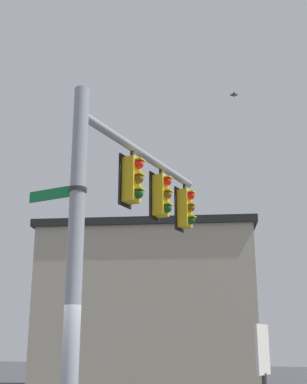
{
  "coord_description": "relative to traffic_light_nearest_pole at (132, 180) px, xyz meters",
  "views": [
    {
      "loc": [
        7.65,
        5.74,
        1.81
      ],
      "look_at": [
        -3.11,
        -0.03,
        5.42
      ],
      "focal_mm": 48.49,
      "sensor_mm": 36.0,
      "label": 1
    }
  ],
  "objects": [
    {
      "name": "signal_pole",
      "position": [
        2.03,
        -0.0,
        -2.04
      ],
      "size": [
        0.31,
        0.31,
        6.78
      ],
      "primitive_type": "cylinder",
      "color": "gray",
      "rests_on": "ground"
    },
    {
      "name": "mast_arm",
      "position": [
        -0.62,
        -0.03,
        0.79
      ],
      "size": [
        5.29,
        0.24,
        0.19
      ],
      "primitive_type": "cylinder",
      "rotation": [
        0.0,
        1.57,
        3.15
      ],
      "color": "gray"
    },
    {
      "name": "traffic_light_nearest_pole",
      "position": [
        0.0,
        0.0,
        0.0
      ],
      "size": [
        0.54,
        0.49,
        1.31
      ],
      "color": "black"
    },
    {
      "name": "traffic_light_mid_inner",
      "position": [
        -1.47,
        -0.01,
        0.0
      ],
      "size": [
        0.54,
        0.49,
        1.31
      ],
      "color": "black"
    },
    {
      "name": "traffic_light_mid_outer",
      "position": [
        -2.93,
        -0.03,
        0.0
      ],
      "size": [
        0.54,
        0.49,
        1.31
      ],
      "color": "black"
    },
    {
      "name": "street_name_sign",
      "position": [
        2.03,
        -0.29,
        -0.78
      ],
      "size": [
        0.35,
        1.34,
        0.22
      ],
      "color": "#147238"
    },
    {
      "name": "bird_flying",
      "position": [
        -2.79,
        1.58,
        3.02
      ],
      "size": [
        0.3,
        0.24,
        0.08
      ],
      "color": "#4C4742"
    },
    {
      "name": "storefront_building",
      "position": [
        -10.44,
        -5.18,
        -2.12
      ],
      "size": [
        10.11,
        10.8,
        6.59
      ],
      "color": "#A89E89",
      "rests_on": "ground"
    },
    {
      "name": "tree_by_storefront",
      "position": [
        -12.23,
        -4.06,
        0.02
      ],
      "size": [
        3.98,
        3.98,
        7.47
      ],
      "color": "#4C3823",
      "rests_on": "ground"
    },
    {
      "name": "historical_marker",
      "position": [
        1.41,
        3.24,
        -4.02
      ],
      "size": [
        0.6,
        0.08,
        2.13
      ],
      "color": "#333333",
      "rests_on": "ground"
    }
  ]
}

